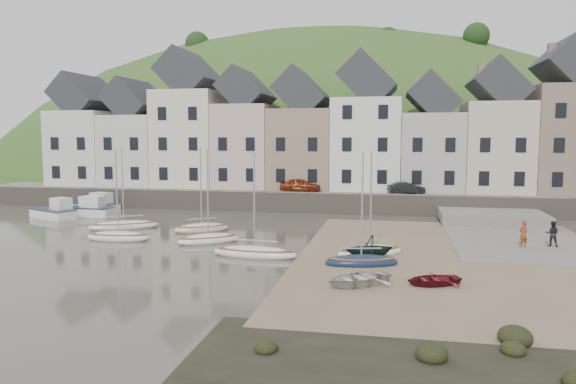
% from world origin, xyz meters
% --- Properties ---
extents(ground, '(160.00, 160.00, 0.00)m').
position_xyz_m(ground, '(0.00, 0.00, 0.00)').
color(ground, '#484439').
rests_on(ground, ground).
extents(quay_land, '(90.00, 30.00, 1.50)m').
position_xyz_m(quay_land, '(0.00, 32.00, 0.75)').
color(quay_land, '#375B24').
rests_on(quay_land, ground).
extents(quay_street, '(70.00, 7.00, 0.10)m').
position_xyz_m(quay_street, '(0.00, 20.50, 1.55)').
color(quay_street, slate).
rests_on(quay_street, quay_land).
extents(seawall, '(70.00, 1.20, 1.80)m').
position_xyz_m(seawall, '(0.00, 17.00, 0.90)').
color(seawall, slate).
rests_on(seawall, ground).
extents(beach, '(18.00, 26.00, 0.06)m').
position_xyz_m(beach, '(11.00, 0.00, 0.03)').
color(beach, '#7B634B').
rests_on(beach, ground).
extents(slipway, '(8.00, 18.00, 0.12)m').
position_xyz_m(slipway, '(15.00, 8.00, 0.06)').
color(slipway, slate).
rests_on(slipway, ground).
extents(hillside, '(134.40, 84.00, 84.00)m').
position_xyz_m(hillside, '(-5.00, 60.00, -17.99)').
color(hillside, '#375B24').
rests_on(hillside, ground).
extents(townhouse_terrace, '(61.05, 8.00, 13.93)m').
position_xyz_m(townhouse_terrace, '(1.76, 24.00, 7.32)').
color(townhouse_terrace, silver).
rests_on(townhouse_terrace, quay_land).
extents(sailboat_0, '(5.23, 3.83, 6.32)m').
position_xyz_m(sailboat_0, '(-12.50, 5.83, 0.26)').
color(sailboat_0, white).
rests_on(sailboat_0, ground).
extents(sailboat_1, '(4.39, 1.80, 6.32)m').
position_xyz_m(sailboat_1, '(-10.69, 1.58, 0.26)').
color(sailboat_1, white).
rests_on(sailboat_1, ground).
extents(sailboat_2, '(4.20, 3.45, 6.32)m').
position_xyz_m(sailboat_2, '(-6.37, 5.81, 0.27)').
color(sailboat_2, beige).
rests_on(sailboat_2, ground).
extents(sailboat_3, '(4.21, 3.58, 6.32)m').
position_xyz_m(sailboat_3, '(-4.47, 1.86, 0.27)').
color(sailboat_3, white).
rests_on(sailboat_3, ground).
extents(sailboat_4, '(5.19, 1.89, 6.32)m').
position_xyz_m(sailboat_4, '(-0.51, -1.48, 0.26)').
color(sailboat_4, white).
rests_on(sailboat_4, ground).
extents(sailboat_5, '(4.18, 2.33, 6.32)m').
position_xyz_m(sailboat_5, '(5.68, -2.52, 0.27)').
color(sailboat_5, '#152342').
rests_on(sailboat_5, ground).
extents(sailboat_6, '(4.32, 3.41, 6.32)m').
position_xyz_m(sailboat_6, '(6.03, 0.06, 0.27)').
color(sailboat_6, white).
rests_on(sailboat_6, ground).
extents(motorboat_0, '(5.61, 2.14, 1.70)m').
position_xyz_m(motorboat_0, '(-19.02, 11.42, 0.58)').
color(motorboat_0, white).
rests_on(motorboat_0, ground).
extents(motorboat_1, '(4.76, 3.45, 1.70)m').
position_xyz_m(motorboat_1, '(-20.73, 9.54, 0.58)').
color(motorboat_1, white).
rests_on(motorboat_1, ground).
extents(motorboat_2, '(5.44, 3.05, 1.70)m').
position_xyz_m(motorboat_2, '(-19.71, 14.09, 0.58)').
color(motorboat_2, white).
rests_on(motorboat_2, ground).
extents(rowboat_white, '(3.98, 3.83, 0.67)m').
position_xyz_m(rowboat_white, '(5.73, -6.58, 0.40)').
color(rowboat_white, beige).
rests_on(rowboat_white, beach).
extents(rowboat_green, '(3.39, 3.18, 1.43)m').
position_xyz_m(rowboat_green, '(6.03, -1.40, 0.78)').
color(rowboat_green, black).
rests_on(rowboat_green, beach).
extents(rowboat_red, '(3.11, 2.72, 0.54)m').
position_xyz_m(rowboat_red, '(9.18, -5.91, 0.33)').
color(rowboat_red, maroon).
rests_on(rowboat_red, beach).
extents(person_red, '(0.73, 0.67, 1.67)m').
position_xyz_m(person_red, '(15.20, 3.78, 0.96)').
color(person_red, '#983E1B').
rests_on(person_red, slipway).
extents(person_dark, '(0.90, 0.78, 1.59)m').
position_xyz_m(person_dark, '(17.02, 4.37, 0.91)').
color(person_dark, black).
rests_on(person_dark, slipway).
extents(car_left, '(3.91, 1.70, 1.31)m').
position_xyz_m(car_left, '(-1.45, 19.50, 2.26)').
color(car_left, maroon).
rests_on(car_left, quay_street).
extents(car_right, '(3.51, 1.90, 1.10)m').
position_xyz_m(car_right, '(8.42, 19.50, 2.15)').
color(car_right, black).
rests_on(car_right, quay_street).
extents(shore_rocks, '(14.00, 6.08, 0.75)m').
position_xyz_m(shore_rocks, '(8.82, -14.80, 0.11)').
color(shore_rocks, black).
rests_on(shore_rocks, ground).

